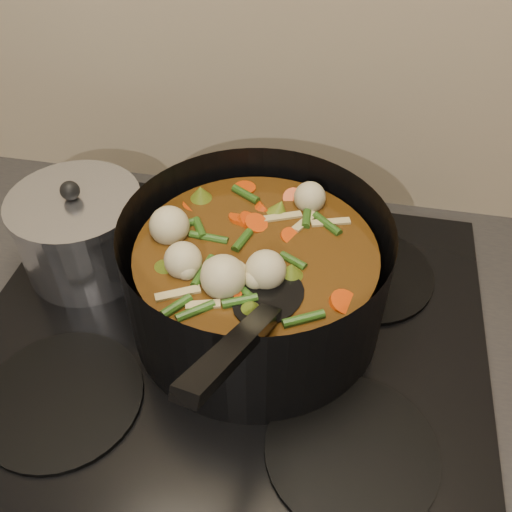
# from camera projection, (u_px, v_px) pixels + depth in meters

# --- Properties ---
(counter) EXTENTS (2.64, 0.64, 0.91)m
(counter) POSITION_uv_depth(u_px,v_px,m) (238.00, 495.00, 1.03)
(counter) COLOR brown
(counter) RESTS_ON ground
(stovetop) EXTENTS (0.62, 0.54, 0.03)m
(stovetop) POSITION_uv_depth(u_px,v_px,m) (229.00, 335.00, 0.71)
(stovetop) COLOR black
(stovetop) RESTS_ON counter
(stockpot) EXTENTS (0.39, 0.46, 0.22)m
(stockpot) POSITION_uv_depth(u_px,v_px,m) (256.00, 278.00, 0.67)
(stockpot) COLOR black
(stockpot) RESTS_ON stovetop
(saucepan) EXTENTS (0.17, 0.17, 0.14)m
(saucepan) POSITION_uv_depth(u_px,v_px,m) (82.00, 232.00, 0.75)
(saucepan) COLOR silver
(saucepan) RESTS_ON stovetop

